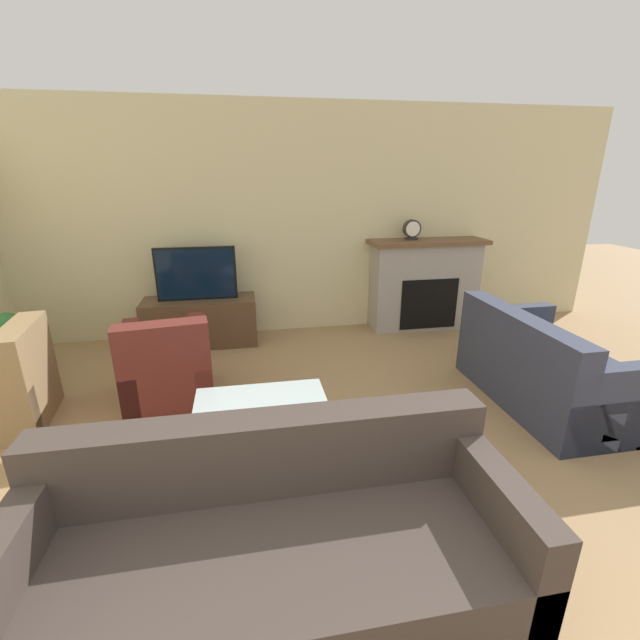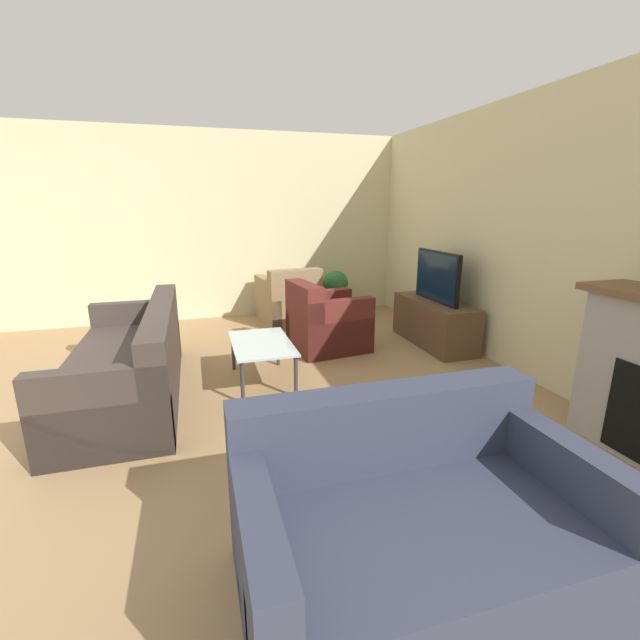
{
  "view_description": "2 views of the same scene",
  "coord_description": "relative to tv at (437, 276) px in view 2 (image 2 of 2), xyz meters",
  "views": [
    {
      "loc": [
        -0.3,
        -0.54,
        1.92
      ],
      "look_at": [
        0.29,
        2.69,
        0.78
      ],
      "focal_mm": 24.0,
      "sensor_mm": 36.0,
      "label": 1
    },
    {
      "loc": [
        3.63,
        1.56,
        1.68
      ],
      "look_at": [
        0.18,
        2.58,
        0.7
      ],
      "focal_mm": 24.0,
      "sensor_mm": 36.0,
      "label": 2
    }
  ],
  "objects": [
    {
      "name": "ground_plane",
      "position": [
        0.83,
        -4.33,
        -0.84
      ],
      "size": [
        20.0,
        20.0,
        0.0
      ],
      "primitive_type": "plane",
      "color": "#9E7A51"
    },
    {
      "name": "coffee_table",
      "position": [
        0.59,
        -2.22,
        -0.48
      ],
      "size": [
        0.92,
        0.55,
        0.41
      ],
      "color": "#333338",
      "rests_on": "ground_plane"
    },
    {
      "name": "armchair_by_window",
      "position": [
        -1.49,
        -1.5,
        -0.55
      ],
      "size": [
        0.96,
        0.85,
        0.82
      ],
      "rotation": [
        0.0,
        0.0,
        -1.45
      ],
      "color": "#8C704C",
      "rests_on": "ground_plane"
    },
    {
      "name": "tv_stand",
      "position": [
        -0.0,
        0.0,
        -0.57
      ],
      "size": [
        1.27,
        0.48,
        0.55
      ],
      "color": "brown",
      "rests_on": "ground_plane"
    },
    {
      "name": "wall_left",
      "position": [
        -2.11,
        -2.01,
        0.51
      ],
      "size": [
        0.06,
        7.65,
        2.7
      ],
      "color": "beige",
      "rests_on": "ground_plane"
    },
    {
      "name": "potted_plant",
      "position": [
        -1.66,
        -0.72,
        -0.44
      ],
      "size": [
        0.38,
        0.38,
        0.7
      ],
      "color": "#47474C",
      "rests_on": "ground_plane"
    },
    {
      "name": "couch_loveseat",
      "position": [
        3.06,
        -1.92,
        -0.56
      ],
      "size": [
        0.94,
        1.54,
        0.82
      ],
      "rotation": [
        0.0,
        0.0,
        1.57
      ],
      "color": "#33384C",
      "rests_on": "ground_plane"
    },
    {
      "name": "wall_back",
      "position": [
        0.83,
        0.35,
        0.51
      ],
      "size": [
        8.81,
        0.06,
        2.7
      ],
      "color": "beige",
      "rests_on": "ground_plane"
    },
    {
      "name": "armchair_accent",
      "position": [
        -0.17,
        -1.34,
        -0.54
      ],
      "size": [
        0.81,
        0.92,
        0.82
      ],
      "rotation": [
        0.0,
        0.0,
        3.28
      ],
      "color": "#5B231E",
      "rests_on": "ground_plane"
    },
    {
      "name": "couch_sectional",
      "position": [
        0.59,
        -3.38,
        -0.55
      ],
      "size": [
        2.17,
        0.88,
        0.82
      ],
      "color": "#3D332D",
      "rests_on": "ground_plane"
    },
    {
      "name": "tv",
      "position": [
        0.0,
        0.0,
        0.0
      ],
      "size": [
        0.88,
        0.06,
        0.6
      ],
      "color": "black",
      "rests_on": "tv_stand"
    }
  ]
}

